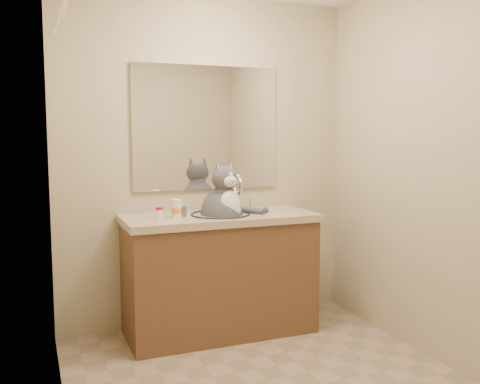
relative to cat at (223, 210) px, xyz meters
name	(u,v)px	position (x,y,z in m)	size (l,w,h in m)	color
room	(281,174)	(-0.02, -0.94, 0.32)	(2.22, 2.52, 2.42)	gray
vanity	(220,271)	(-0.02, 0.03, -0.44)	(1.34, 0.59, 1.12)	brown
mirror	(207,128)	(-0.02, 0.30, 0.57)	(1.10, 0.02, 0.90)	white
shower_curtain	(71,215)	(-1.07, -0.84, 0.15)	(0.02, 1.30, 1.93)	beige
cat	(223,210)	(0.00, 0.00, 0.00)	(0.47, 0.37, 0.59)	#48484D
pill_bottle_redcap	(160,213)	(-0.46, -0.06, 0.01)	(0.06, 0.06, 0.09)	white
pill_bottle_orange	(177,209)	(-0.34, -0.02, 0.03)	(0.09, 0.09, 0.12)	white
grey_canister	(183,211)	(-0.28, 0.02, 0.01)	(0.06, 0.06, 0.07)	slate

